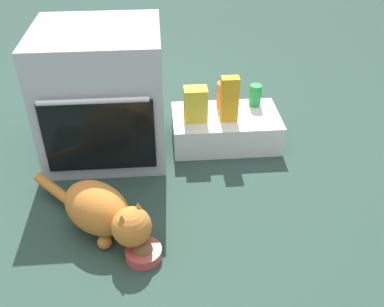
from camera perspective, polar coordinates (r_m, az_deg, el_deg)
The scene contains 9 objects.
ground at distance 2.06m, azimuth -11.45°, elevation -6.28°, with size 8.00×8.00×0.00m, color #284238.
oven at distance 2.25m, azimuth -11.59°, elevation 7.66°, with size 0.60×0.59×0.66m.
pantry_cabinet at distance 2.40m, azimuth 4.38°, elevation 3.31°, with size 0.57×0.34×0.17m, color white.
food_bowl at distance 1.78m, azimuth -6.33°, elevation -12.68°, with size 0.15×0.15×0.08m.
cat at distance 1.84m, azimuth -11.53°, elevation -7.43°, with size 0.55×0.51×0.23m.
soda_can at distance 2.44m, azimuth 8.25°, elevation 7.53°, with size 0.07×0.07×0.12m, color green.
snack_bag at distance 2.26m, azimuth 0.47°, elevation 6.45°, with size 0.12×0.09×0.18m, color yellow.
juice_carton at distance 2.26m, azimuth 4.90°, elevation 7.09°, with size 0.09×0.06×0.24m, color orange.
sauce_jar at distance 2.40m, azimuth 4.18°, elevation 7.64°, with size 0.08×0.08×0.14m, color #D16023.
Camera 1 is at (0.28, -1.54, 1.34)m, focal length 40.89 mm.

